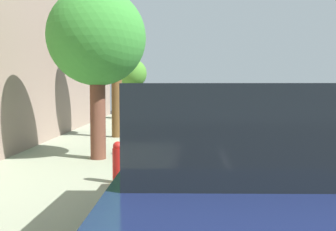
% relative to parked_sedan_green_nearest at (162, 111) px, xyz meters
% --- Properties ---
extents(ground, '(66.43, 66.43, 0.00)m').
position_rel_parked_sedan_green_nearest_xyz_m(ground, '(-1.12, 13.85, -0.75)').
color(ground, '#292929').
extents(sidewalk, '(3.76, 41.52, 0.17)m').
position_rel_parked_sedan_green_nearest_xyz_m(sidewalk, '(3.04, 13.85, -0.67)').
color(sidewalk, '#9BA388').
rests_on(sidewalk, ground).
extents(curb_edge, '(0.16, 41.52, 0.17)m').
position_rel_parked_sedan_green_nearest_xyz_m(curb_edge, '(1.08, 13.85, -0.67)').
color(curb_edge, gray).
rests_on(curb_edge, ground).
extents(lane_stripe_centre, '(0.14, 40.00, 0.01)m').
position_rel_parked_sedan_green_nearest_xyz_m(lane_stripe_centre, '(-4.13, 13.09, -0.75)').
color(lane_stripe_centre, white).
rests_on(lane_stripe_centre, ground).
extents(lane_stripe_bike_edge, '(0.12, 41.52, 0.01)m').
position_rel_parked_sedan_green_nearest_xyz_m(lane_stripe_bike_edge, '(-0.39, 13.85, -0.75)').
color(lane_stripe_bike_edge, white).
rests_on(lane_stripe_bike_edge, ground).
extents(building_facade, '(0.50, 41.52, 6.52)m').
position_rel_parked_sedan_green_nearest_xyz_m(building_facade, '(5.17, 13.85, 2.51)').
color(building_facade, gray).
rests_on(building_facade, ground).
extents(parked_sedan_green_nearest, '(2.05, 4.50, 1.52)m').
position_rel_parked_sedan_green_nearest_xyz_m(parked_sedan_green_nearest, '(0.00, 0.00, 0.00)').
color(parked_sedan_green_nearest, '#1E512D').
rests_on(parked_sedan_green_nearest, ground).
extents(parked_pickup_black_second, '(2.13, 5.35, 1.95)m').
position_rel_parked_sedan_green_nearest_xyz_m(parked_pickup_black_second, '(-0.07, 6.06, 0.15)').
color(parked_pickup_black_second, black).
rests_on(parked_pickup_black_second, ground).
extents(parked_sedan_grey_mid, '(1.86, 4.41, 1.52)m').
position_rel_parked_sedan_green_nearest_xyz_m(parked_sedan_grey_mid, '(0.13, 16.18, 0.00)').
color(parked_sedan_grey_mid, slate).
rests_on(parked_sedan_grey_mid, ground).
extents(parked_suv_dark_blue_far, '(2.20, 4.81, 1.99)m').
position_rel_parked_sedan_green_nearest_xyz_m(parked_suv_dark_blue_far, '(0.12, 22.99, 0.27)').
color(parked_suv_dark_blue_far, navy).
rests_on(parked_suv_dark_blue_far, ground).
extents(bicycle_at_curb, '(1.76, 0.46, 0.77)m').
position_rel_parked_sedan_green_nearest_xyz_m(bicycle_at_curb, '(0.62, 11.92, -0.37)').
color(bicycle_at_curb, black).
rests_on(bicycle_at_curb, ground).
extents(cyclist_with_backpack, '(0.48, 0.60, 1.74)m').
position_rel_parked_sedan_green_nearest_xyz_m(cyclist_with_backpack, '(0.84, 11.46, 0.32)').
color(cyclist_with_backpack, '#C6B284').
rests_on(cyclist_with_backpack, ground).
extents(street_tree_near_cyclist, '(2.22, 2.22, 4.70)m').
position_rel_parked_sedan_green_nearest_xyz_m(street_tree_near_cyclist, '(2.32, -0.14, 2.91)').
color(street_tree_near_cyclist, brown).
rests_on(street_tree_near_cyclist, sidewalk).
extents(street_tree_mid_block, '(2.52, 2.52, 5.39)m').
position_rel_parked_sedan_green_nearest_xyz_m(street_tree_mid_block, '(2.32, 12.22, 3.54)').
color(street_tree_mid_block, brown).
rests_on(street_tree_mid_block, sidewalk).
extents(street_tree_far_end, '(2.68, 2.68, 4.69)m').
position_rel_parked_sedan_green_nearest_xyz_m(street_tree_far_end, '(2.32, 17.35, 2.73)').
color(street_tree_far_end, brown).
rests_on(street_tree_far_end, sidewalk).
extents(pedestrian_on_phone, '(0.32, 0.60, 1.69)m').
position_rel_parked_sedan_green_nearest_xyz_m(pedestrian_on_phone, '(2.88, 0.60, 0.37)').
color(pedestrian_on_phone, black).
rests_on(pedestrian_on_phone, sidewalk).
extents(fire_hydrant, '(0.22, 0.22, 0.84)m').
position_rel_parked_sedan_green_nearest_xyz_m(fire_hydrant, '(1.51, 20.04, -0.16)').
color(fire_hydrant, red).
rests_on(fire_hydrant, sidewalk).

